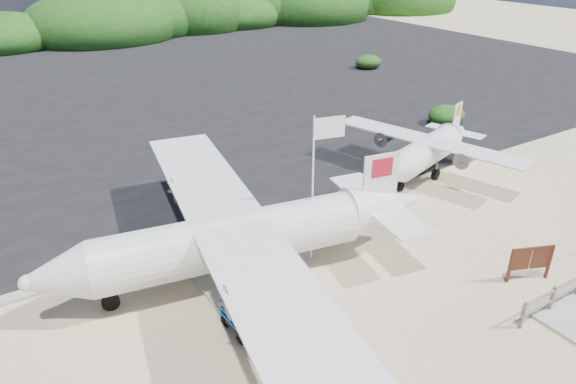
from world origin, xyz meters
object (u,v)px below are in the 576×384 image
at_px(signboard, 526,280).
at_px(flagpole, 311,260).
at_px(baggage_cart, 261,323).
at_px(crew_b, 232,206).
at_px(aircraft_large, 275,94).
at_px(crew_a, 257,230).

bearing_deg(signboard, flagpole, 160.52).
distance_m(baggage_cart, signboard, 9.67).
xyz_separation_m(crew_b, aircraft_large, (11.87, 16.47, -0.90)).
relative_size(signboard, crew_b, 0.96).
bearing_deg(crew_b, flagpole, 122.07).
distance_m(crew_b, aircraft_large, 20.32).
bearing_deg(baggage_cart, crew_a, 59.40).
distance_m(crew_a, aircraft_large, 21.90).
xyz_separation_m(baggage_cart, flagpole, (3.35, 2.09, 0.00)).
relative_size(flagpole, crew_b, 3.17).
height_order(signboard, aircraft_large, aircraft_large).
distance_m(flagpole, signboard, 7.77).
xyz_separation_m(flagpole, crew_a, (-1.23, 1.95, 0.74)).
distance_m(crew_a, crew_b, 1.99).
height_order(crew_a, crew_b, crew_b).
bearing_deg(baggage_cart, crew_b, 68.50).
relative_size(crew_b, aircraft_large, 0.11).
distance_m(baggage_cart, crew_b, 6.42).
bearing_deg(crew_a, flagpole, 122.79).
bearing_deg(aircraft_large, crew_b, 63.93).
bearing_deg(aircraft_large, crew_a, 67.17).
relative_size(signboard, crew_a, 1.16).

